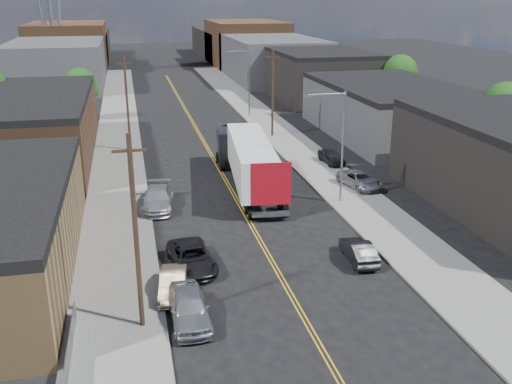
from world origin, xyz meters
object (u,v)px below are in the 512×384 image
car_left_a (189,307)px  car_right_oncoming (359,251)px  car_right_lot_c (331,156)px  car_ahead_truck (232,131)px  semi_truck (247,158)px  car_left_b (173,284)px  car_left_d (158,199)px  car_right_lot_a (360,180)px  car_left_c (192,257)px

car_left_a → car_right_oncoming: (11.17, 4.72, -0.15)m
car_right_oncoming → car_right_lot_c: car_right_lot_c is taller
car_ahead_truck → car_left_a: bearing=-97.6°
car_left_a → car_right_lot_c: bearing=55.1°
semi_truck → car_left_a: (-7.37, -20.76, -1.76)m
car_right_oncoming → car_ahead_truck: size_ratio=0.88×
car_left_b → car_left_d: bearing=97.9°
semi_truck → car_right_lot_c: bearing=32.2°
car_right_oncoming → car_ahead_truck: 34.56m
car_left_a → car_right_lot_a: car_left_a is taller
car_ahead_truck → car_right_lot_c: bearing=-55.8°
car_right_lot_a → car_left_c: bearing=-154.9°
semi_truck → car_left_c: semi_truck is taller
car_left_d → car_right_lot_a: bearing=11.1°
car_left_d → car_left_b: bearing=-82.4°
car_left_a → car_right_oncoming: size_ratio=1.18×
semi_truck → car_left_a: 22.10m
car_left_a → car_left_b: car_left_a is taller
car_left_a → car_ahead_truck: size_ratio=1.04×
semi_truck → car_left_c: size_ratio=3.37×
car_right_oncoming → car_left_a: bearing=26.9°
car_left_d → car_right_lot_c: (17.40, 8.56, 0.03)m
car_right_lot_c → car_ahead_truck: size_ratio=0.87×
semi_truck → car_left_b: bearing=-108.2°
car_right_lot_c → car_ahead_truck: 15.65m
semi_truck → car_ahead_truck: size_ratio=3.76×
semi_truck → car_right_lot_a: semi_truck is taller
car_right_oncoming → semi_truck: bearing=-72.7°
car_right_lot_c → car_left_d: bearing=-157.1°
car_left_b → car_left_c: car_left_c is taller
car_left_c → car_left_d: size_ratio=0.93×
semi_truck → car_left_d: semi_truck is taller
car_left_c → car_ahead_truck: car_left_c is taller
car_left_a → car_right_lot_c: car_left_a is taller
car_left_c → car_right_lot_a: bearing=31.0°
car_right_oncoming → car_right_lot_a: (5.52, 13.21, 0.13)m
car_right_oncoming → car_ahead_truck: car_right_oncoming is taller
car_left_b → car_right_lot_a: (17.25, 14.97, 0.14)m
semi_truck → car_left_b: 19.58m
car_left_c → car_right_lot_a: 19.83m
car_right_lot_c → car_right_lot_a: bearing=-94.5°
semi_truck → car_right_oncoming: 16.59m
car_right_lot_c → car_left_a: bearing=-126.8°
car_right_lot_a → car_right_lot_c: bearing=77.0°
car_right_lot_a → car_right_lot_c: (0.15, 7.52, 0.04)m
car_left_c → car_right_oncoming: (10.33, -1.28, -0.05)m
car_left_d → car_right_lot_a: size_ratio=1.19×
car_left_a → car_ahead_truck: car_left_a is taller
car_left_b → car_right_oncoming: bearing=16.5°
car_left_b → semi_truck: bearing=73.9°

